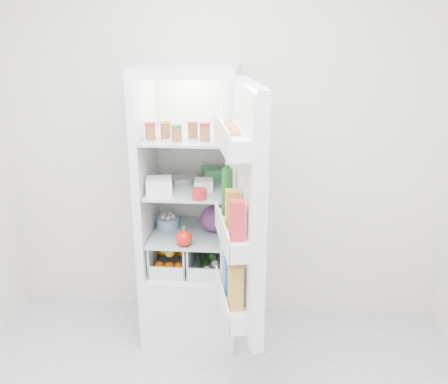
# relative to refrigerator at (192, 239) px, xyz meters

# --- Properties ---
(room_walls) EXTENTS (3.02, 3.02, 2.61)m
(room_walls) POSITION_rel_refrigerator_xyz_m (0.20, -1.25, 0.93)
(room_walls) COLOR silver
(room_walls) RESTS_ON ground
(refrigerator) EXTENTS (0.60, 0.60, 1.80)m
(refrigerator) POSITION_rel_refrigerator_xyz_m (0.00, 0.00, 0.00)
(refrigerator) COLOR white
(refrigerator) RESTS_ON ground
(shelf_low) EXTENTS (0.49, 0.53, 0.01)m
(shelf_low) POSITION_rel_refrigerator_xyz_m (-0.00, -0.06, 0.07)
(shelf_low) COLOR #A2B9BD
(shelf_low) RESTS_ON refrigerator
(shelf_mid) EXTENTS (0.49, 0.53, 0.02)m
(shelf_mid) POSITION_rel_refrigerator_xyz_m (-0.00, -0.06, 0.38)
(shelf_mid) COLOR #A2B9BD
(shelf_mid) RESTS_ON refrigerator
(shelf_top) EXTENTS (0.49, 0.53, 0.02)m
(shelf_top) POSITION_rel_refrigerator_xyz_m (-0.00, -0.06, 0.71)
(shelf_top) COLOR #A2B9BD
(shelf_top) RESTS_ON refrigerator
(crisper_left) EXTENTS (0.23, 0.46, 0.22)m
(crisper_left) POSITION_rel_refrigerator_xyz_m (-0.12, -0.06, -0.06)
(crisper_left) COLOR silver
(crisper_left) RESTS_ON refrigerator
(crisper_right) EXTENTS (0.23, 0.46, 0.22)m
(crisper_right) POSITION_rel_refrigerator_xyz_m (0.12, -0.06, -0.06)
(crisper_right) COLOR silver
(crisper_right) RESTS_ON refrigerator
(condiment_jars) EXTENTS (0.46, 0.16, 0.08)m
(condiment_jars) POSITION_rel_refrigerator_xyz_m (-0.00, -0.17, 0.76)
(condiment_jars) COLOR #B21919
(condiment_jars) RESTS_ON shelf_top
(squeeze_bottle) EXTENTS (0.06, 0.06, 0.17)m
(squeeze_bottle) POSITION_rel_refrigerator_xyz_m (0.21, 0.05, 0.81)
(squeeze_bottle) COLOR white
(squeeze_bottle) RESTS_ON shelf_top
(tub_white) EXTENTS (0.18, 0.18, 0.10)m
(tub_white) POSITION_rel_refrigerator_xyz_m (-0.16, -0.22, 0.44)
(tub_white) COLOR white
(tub_white) RESTS_ON shelf_mid
(tub_cream) EXTENTS (0.12, 0.12, 0.07)m
(tub_cream) POSITION_rel_refrigerator_xyz_m (0.10, -0.12, 0.43)
(tub_cream) COLOR white
(tub_cream) RESTS_ON shelf_mid
(tin_red) EXTENTS (0.10, 0.10, 0.06)m
(tin_red) POSITION_rel_refrigerator_xyz_m (0.09, -0.28, 0.42)
(tin_red) COLOR red
(tin_red) RESTS_ON shelf_mid
(foil_tray) EXTENTS (0.20, 0.18, 0.04)m
(foil_tray) POSITION_rel_refrigerator_xyz_m (-0.04, 0.01, 0.41)
(foil_tray) COLOR #B4B4B9
(foil_tray) RESTS_ON shelf_mid
(tub_green) EXTENTS (0.14, 0.17, 0.08)m
(tub_green) POSITION_rel_refrigerator_xyz_m (0.12, 0.08, 0.43)
(tub_green) COLOR #459954
(tub_green) RESTS_ON shelf_mid
(red_cabbage) EXTENTS (0.17, 0.17, 0.17)m
(red_cabbage) POSITION_rel_refrigerator_xyz_m (0.15, -0.04, 0.17)
(red_cabbage) COLOR #5D205D
(red_cabbage) RESTS_ON shelf_low
(bell_pepper) EXTENTS (0.10, 0.10, 0.10)m
(bell_pepper) POSITION_rel_refrigerator_xyz_m (-0.00, -0.28, 0.13)
(bell_pepper) COLOR red
(bell_pepper) RESTS_ON shelf_low
(mushroom_bowl) EXTENTS (0.19, 0.19, 0.07)m
(mushroom_bowl) POSITION_rel_refrigerator_xyz_m (-0.16, -0.00, 0.12)
(mushroom_bowl) COLOR #8EBBD4
(mushroom_bowl) RESTS_ON shelf_low
(citrus_pile) EXTENTS (0.20, 0.31, 0.16)m
(citrus_pile) POSITION_rel_refrigerator_xyz_m (-0.13, -0.10, -0.08)
(citrus_pile) COLOR #FF610D
(citrus_pile) RESTS_ON refrigerator
(veg_pile) EXTENTS (0.16, 0.30, 0.10)m
(veg_pile) POSITION_rel_refrigerator_xyz_m (0.13, -0.06, -0.10)
(veg_pile) COLOR #1F4F1A
(veg_pile) RESTS_ON refrigerator
(fridge_door) EXTENTS (0.29, 0.60, 1.30)m
(fridge_door) POSITION_rel_refrigerator_xyz_m (0.37, -0.63, 0.43)
(fridge_door) COLOR white
(fridge_door) RESTS_ON refrigerator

